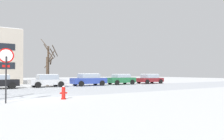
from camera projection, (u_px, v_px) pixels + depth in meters
name	position (u px, v px, depth m)	size (l,w,h in m)	color
ground_plane	(35.00, 97.00, 14.39)	(120.00, 120.00, 0.00)	white
road_surface	(24.00, 92.00, 17.52)	(80.00, 9.42, 0.00)	silver
stop_sign	(6.00, 65.00, 11.28)	(0.76, 0.15, 2.85)	black
fire_hydrant	(64.00, 92.00, 13.02)	(0.44, 0.30, 0.81)	red
parked_car_silver	(47.00, 80.00, 24.35)	(3.83, 2.19, 1.43)	silver
parked_car_blue	(89.00, 79.00, 26.79)	(4.28, 2.05, 1.51)	#283D93
parked_car_green	(121.00, 79.00, 29.65)	(3.82, 2.03, 1.43)	#1E6038
parked_car_maroon	(150.00, 79.00, 32.15)	(3.96, 2.12, 1.43)	maroon
tree_far_right	(48.00, 70.00, 27.00)	(1.05, 1.33, 4.37)	#423326
tree_far_mid	(49.00, 63.00, 28.49)	(2.27, 2.12, 5.95)	#423326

